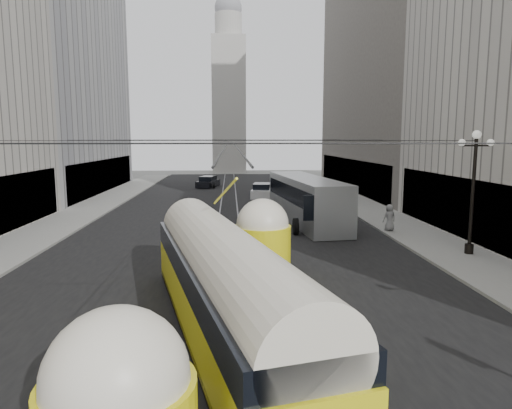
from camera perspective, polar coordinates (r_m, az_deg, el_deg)
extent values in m
cube|color=black|center=(37.57, -3.44, -1.14)|extent=(20.00, 85.00, 0.02)
cube|color=gray|center=(42.79, -19.71, -0.36)|extent=(4.00, 72.00, 0.15)
cube|color=gray|center=(42.69, 12.91, -0.11)|extent=(4.00, 72.00, 0.15)
cube|color=gray|center=(37.58, -4.58, -1.15)|extent=(0.12, 85.00, 0.04)
cube|color=gray|center=(37.57, -2.29, -1.13)|extent=(0.12, 85.00, 0.04)
cube|color=#999999|center=(56.87, -24.91, 15.46)|extent=(12.00, 28.00, 28.00)
cube|color=black|center=(54.62, -18.33, 3.49)|extent=(0.10, 25.20, 3.60)
cube|color=black|center=(30.25, 24.12, -0.28)|extent=(0.10, 18.00, 3.60)
cube|color=#514C47|center=(57.06, 18.07, 17.81)|extent=(12.00, 32.00, 32.00)
cube|color=black|center=(54.53, 11.57, 3.73)|extent=(0.10, 28.80, 3.60)
cube|color=#B2AFA8|center=(84.78, -3.40, 12.18)|extent=(6.00, 6.00, 24.00)
cylinder|color=#B2AFA8|center=(86.89, -3.48, 21.43)|extent=(4.80, 4.80, 4.00)
sphere|color=gray|center=(87.61, -3.50, 23.31)|extent=(4.80, 4.80, 4.80)
cylinder|color=black|center=(25.93, 25.44, 0.90)|extent=(0.18, 0.18, 6.00)
cylinder|color=black|center=(26.39, 25.08, -5.03)|extent=(0.44, 0.44, 0.50)
cylinder|color=black|center=(25.77, 25.80, 6.64)|extent=(1.60, 0.08, 0.08)
sphere|color=white|center=(25.77, 25.88, 7.86)|extent=(0.44, 0.44, 0.44)
sphere|color=white|center=(25.41, 24.33, 7.06)|extent=(0.36, 0.36, 0.36)
sphere|color=white|center=(26.14, 27.27, 6.89)|extent=(0.36, 0.36, 0.36)
cylinder|color=black|center=(8.58, -4.43, 7.62)|extent=(25.00, 0.03, 0.03)
cylinder|color=black|center=(22.57, -3.69, 7.97)|extent=(25.00, 0.03, 0.03)
cylinder|color=black|center=(36.57, -3.52, 8.05)|extent=(25.00, 0.03, 0.03)
cylinder|color=black|center=(50.57, -3.44, 8.08)|extent=(25.00, 0.03, 0.03)
cylinder|color=black|center=(40.58, -3.49, 7.78)|extent=(0.03, 72.00, 0.03)
cylinder|color=black|center=(40.58, -2.92, 7.78)|extent=(0.03, 72.00, 0.03)
cube|color=yellow|center=(14.35, -3.93, -12.47)|extent=(5.75, 13.87, 1.66)
cube|color=black|center=(14.64, -3.90, -15.33)|extent=(5.65, 13.47, 0.29)
cube|color=black|center=(14.00, -3.97, -8.36)|extent=(5.72, 13.68, 0.83)
cylinder|color=silver|center=(13.92, -3.98, -7.20)|extent=(5.42, 13.60, 2.24)
sphere|color=silver|center=(8.07, -16.97, -20.18)|extent=(2.34, 2.34, 2.34)
cylinder|color=yellow|center=(20.61, 0.82, -5.73)|extent=(2.54, 2.54, 2.24)
sphere|color=silver|center=(20.36, 0.82, -2.53)|extent=(2.34, 2.34, 2.34)
cube|color=#A3A7A9|center=(33.58, 6.25, 0.61)|extent=(4.19, 13.24, 3.25)
cube|color=black|center=(33.51, 6.26, 1.53)|extent=(4.15, 12.79, 1.19)
cube|color=black|center=(27.24, 8.47, -0.39)|extent=(2.49, 0.39, 1.52)
cylinder|color=black|center=(29.30, 4.98, -2.74)|extent=(0.30, 1.08, 1.08)
cylinder|color=black|center=(29.80, 10.16, -2.65)|extent=(0.30, 1.08, 1.08)
cylinder|color=black|center=(37.83, 3.11, -0.24)|extent=(0.30, 1.08, 1.08)
cylinder|color=black|center=(38.22, 7.16, -0.21)|extent=(0.30, 1.08, 1.08)
cube|color=white|center=(47.74, 0.74, 1.48)|extent=(2.60, 4.95, 0.84)
cube|color=black|center=(47.68, 0.74, 2.19)|extent=(2.06, 2.81, 0.79)
cylinder|color=black|center=(46.12, -0.21, 1.03)|extent=(0.22, 0.67, 0.67)
cylinder|color=black|center=(46.24, 1.96, 1.05)|extent=(0.22, 0.67, 0.67)
cylinder|color=black|center=(49.30, -0.40, 1.50)|extent=(0.22, 0.67, 0.67)
cylinder|color=black|center=(49.42, 1.62, 1.51)|extent=(0.22, 0.67, 0.67)
cube|color=black|center=(58.37, -6.01, 2.63)|extent=(3.02, 4.80, 0.79)
cube|color=black|center=(58.32, -6.02, 3.18)|extent=(2.24, 2.81, 0.75)
cylinder|color=black|center=(56.92, -6.91, 2.32)|extent=(0.22, 0.63, 0.63)
cylinder|color=black|center=(56.84, -5.25, 2.34)|extent=(0.22, 0.63, 0.63)
cylinder|color=black|center=(59.94, -6.73, 2.62)|extent=(0.22, 0.63, 0.63)
cylinder|color=black|center=(59.86, -5.15, 2.63)|extent=(0.22, 0.63, 0.63)
imported|color=gray|center=(30.92, 16.35, -1.57)|extent=(0.94, 0.68, 1.74)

